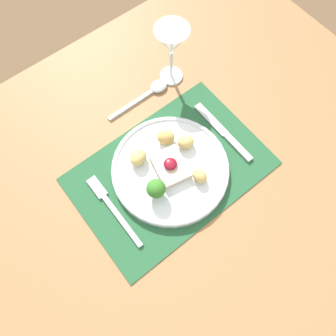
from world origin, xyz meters
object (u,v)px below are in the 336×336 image
(fork, at_px, (111,206))
(wine_glass_near, at_px, (172,44))
(dinner_plate, at_px, (168,168))
(spoon, at_px, (151,91))
(knife, at_px, (227,135))

(fork, distance_m, wine_glass_near, 0.41)
(dinner_plate, distance_m, fork, 0.16)
(wine_glass_near, bearing_deg, spoon, -173.96)
(dinner_plate, distance_m, knife, 0.17)
(fork, bearing_deg, knife, -5.38)
(dinner_plate, bearing_deg, spoon, 62.77)
(knife, height_order, spoon, spoon)
(fork, bearing_deg, wine_glass_near, 30.54)
(wine_glass_near, bearing_deg, knife, -91.59)
(fork, distance_m, spoon, 0.32)
(dinner_plate, distance_m, spoon, 0.23)
(dinner_plate, height_order, wine_glass_near, wine_glass_near)
(dinner_plate, bearing_deg, knife, -5.71)
(knife, bearing_deg, dinner_plate, 173.93)
(knife, bearing_deg, wine_glass_near, 88.05)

